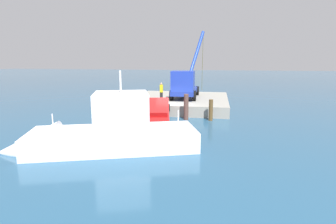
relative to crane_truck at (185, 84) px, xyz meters
name	(u,v)px	position (x,y,z in m)	size (l,w,h in m)	color
ground	(173,116)	(4.32, -0.57, -2.42)	(200.00, 200.00, 0.00)	navy
dock	(180,102)	(-0.72, -0.57, -1.94)	(10.75, 9.77, 0.97)	gray
crane_truck	(185,84)	(0.00, 0.00, 0.00)	(8.93, 2.88, 7.25)	navy
dock_worker	(161,91)	(1.07, -2.24, -0.60)	(0.34, 0.34, 1.68)	black
salvaged_car	(158,112)	(6.36, -1.46, -1.72)	(4.47, 2.73, 2.42)	red
moored_yacht	(90,143)	(13.94, -3.59, -2.05)	(6.47, 11.12, 5.86)	white
piling_near	(131,107)	(5.57, -3.94, -1.53)	(0.44, 0.44, 1.79)	brown
piling_mid	(154,109)	(5.54, -1.98, -1.64)	(0.35, 0.35, 1.56)	brown
piling_far	(186,107)	(5.44, 0.75, -1.36)	(0.39, 0.39, 2.12)	brown
piling_end	(211,110)	(5.42, 2.77, -1.55)	(0.33, 0.33, 1.73)	brown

